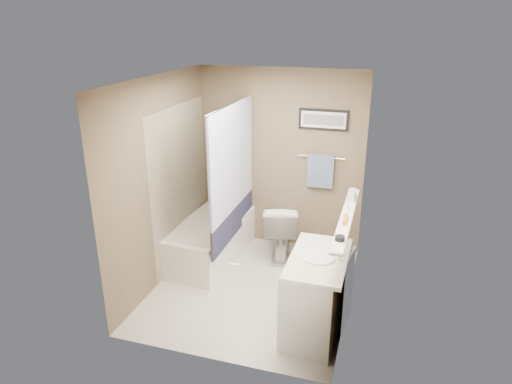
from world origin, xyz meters
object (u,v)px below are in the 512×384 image
(bathtub, at_px, (211,239))
(vanity, at_px, (318,297))
(toilet, at_px, (280,229))
(hair_brush_front, at_px, (345,219))
(glass_jar, at_px, (352,193))
(candle_bowl_near, at_px, (340,238))
(soap_bottle, at_px, (352,195))

(bathtub, xyz_separation_m, vanity, (1.60, -1.13, 0.15))
(toilet, distance_m, vanity, 1.60)
(hair_brush_front, bearing_deg, glass_jar, 90.00)
(toilet, xyz_separation_m, hair_brush_front, (0.92, -1.13, 0.76))
(toilet, bearing_deg, vanity, 104.17)
(hair_brush_front, relative_size, glass_jar, 2.20)
(bathtub, relative_size, glass_jar, 15.00)
(toilet, xyz_separation_m, vanity, (0.73, -1.42, 0.02))
(vanity, bearing_deg, bathtub, 151.91)
(toilet, relative_size, candle_bowl_near, 8.46)
(toilet, distance_m, hair_brush_front, 1.64)
(candle_bowl_near, xyz_separation_m, hair_brush_front, (0.00, 0.43, 0.00))
(candle_bowl_near, bearing_deg, bathtub, 144.56)
(bathtub, distance_m, hair_brush_front, 2.16)
(hair_brush_front, bearing_deg, toilet, 129.07)
(hair_brush_front, bearing_deg, soap_bottle, 90.00)
(candle_bowl_near, bearing_deg, soap_bottle, 90.00)
(toilet, relative_size, soap_bottle, 5.21)
(candle_bowl_near, xyz_separation_m, soap_bottle, (0.00, 0.97, 0.05))
(candle_bowl_near, bearing_deg, toilet, 120.45)
(glass_jar, relative_size, soap_bottle, 0.68)
(toilet, height_order, vanity, vanity)
(vanity, relative_size, glass_jar, 9.00)
(hair_brush_front, xyz_separation_m, soap_bottle, (0.00, 0.54, 0.05))
(bathtub, height_order, soap_bottle, soap_bottle)
(glass_jar, bearing_deg, candle_bowl_near, -90.00)
(bathtub, relative_size, candle_bowl_near, 16.67)
(vanity, bearing_deg, candle_bowl_near, -29.63)
(hair_brush_front, xyz_separation_m, glass_jar, (0.00, 0.65, 0.03))
(glass_jar, height_order, soap_bottle, soap_bottle)
(candle_bowl_near, relative_size, soap_bottle, 0.62)
(glass_jar, distance_m, soap_bottle, 0.11)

